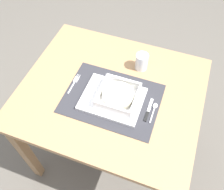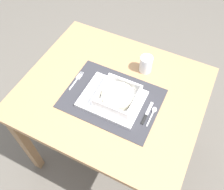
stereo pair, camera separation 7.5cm
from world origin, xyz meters
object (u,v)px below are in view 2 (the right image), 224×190
(dining_table, at_px, (112,102))
(butter_knife, at_px, (147,114))
(spoon, at_px, (153,112))
(drinking_glass, at_px, (146,65))
(fork, at_px, (77,79))
(porridge_bowl, at_px, (118,97))

(dining_table, xyz_separation_m, butter_knife, (0.21, -0.06, 0.11))
(spoon, distance_m, drinking_glass, 0.27)
(dining_table, relative_size, spoon, 7.98)
(butter_knife, bearing_deg, fork, 172.31)
(porridge_bowl, xyz_separation_m, drinking_glass, (0.04, 0.25, 0.00))
(dining_table, xyz_separation_m, drinking_glass, (0.10, 0.20, 0.15))
(fork, height_order, drinking_glass, drinking_glass)
(drinking_glass, bearing_deg, butter_knife, -66.78)
(fork, relative_size, spoon, 1.16)
(dining_table, xyz_separation_m, fork, (-0.19, -0.02, 0.11))
(porridge_bowl, distance_m, spoon, 0.19)
(porridge_bowl, height_order, fork, porridge_bowl)
(dining_table, height_order, porridge_bowl, porridge_bowl)
(drinking_glass, bearing_deg, porridge_bowl, -100.03)
(fork, bearing_deg, spoon, -6.18)
(spoon, bearing_deg, butter_knife, -129.50)
(porridge_bowl, relative_size, drinking_glass, 1.96)
(porridge_bowl, xyz_separation_m, spoon, (0.18, 0.02, -0.03))
(butter_knife, bearing_deg, spoon, 47.39)
(butter_knife, xyz_separation_m, drinking_glass, (-0.11, 0.26, 0.04))
(dining_table, relative_size, drinking_glass, 9.84)
(fork, bearing_deg, dining_table, 1.05)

